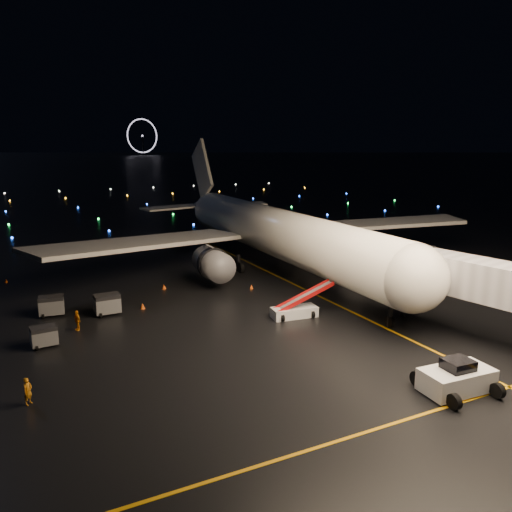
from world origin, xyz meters
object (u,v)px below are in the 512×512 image
object	(u,v)px
belt_loader	(294,301)
baggage_cart_2	(44,337)
airliner	(263,203)
crew_c	(77,320)
crew_a	(28,391)
baggage_cart_0	(107,304)
baggage_cart_1	(52,306)
pushback_tug	(457,376)

from	to	relation	value
belt_loader	baggage_cart_2	bearing A→B (deg)	179.27
airliner	crew_c	world-z (taller)	airliner
crew_a	baggage_cart_0	world-z (taller)	baggage_cart_0
airliner	crew_c	distance (m)	28.95
baggage_cart_0	baggage_cart_1	distance (m)	5.00
belt_loader	baggage_cart_1	bearing A→B (deg)	159.42
baggage_cart_2	pushback_tug	bearing A→B (deg)	-45.96
crew_c	baggage_cart_2	distance (m)	3.72
crew_c	baggage_cart_0	xyz separation A→B (m)	(3.01, 2.99, 0.08)
crew_c	baggage_cart_0	world-z (taller)	baggage_cart_0
pushback_tug	crew_c	xyz separation A→B (m)	(-20.00, 21.92, -0.21)
crew_c	baggage_cart_2	world-z (taller)	crew_c
airliner	crew_c	size ratio (longest dim) A/B	32.82
belt_loader	crew_a	xyz separation A→B (m)	(-22.29, -6.32, -0.61)
airliner	baggage_cart_2	world-z (taller)	airliner
airliner	baggage_cart_2	distance (m)	32.49
airliner	belt_loader	bearing A→B (deg)	-107.73
baggage_cart_2	airliner	bearing A→B (deg)	25.10
airliner	baggage_cart_0	bearing A→B (deg)	-152.50
crew_c	crew_a	bearing A→B (deg)	-38.27
baggage_cart_1	crew_c	bearing A→B (deg)	-66.17
crew_c	baggage_cart_2	bearing A→B (deg)	-65.93
crew_a	baggage_cart_0	xyz separation A→B (m)	(7.28, 14.60, 0.09)
pushback_tug	baggage_cart_1	bearing A→B (deg)	132.42
pushback_tug	crew_c	size ratio (longest dim) A/B	2.61
baggage_cart_0	baggage_cart_1	world-z (taller)	baggage_cart_0
pushback_tug	baggage_cart_0	bearing A→B (deg)	127.89
airliner	pushback_tug	world-z (taller)	airliner
belt_loader	baggage_cart_1	xyz separation A→B (m)	(-19.62, 10.21, -0.56)
pushback_tug	baggage_cart_2	distance (m)	29.92
crew_a	baggage_cart_1	bearing A→B (deg)	33.06
crew_a	baggage_cart_2	xyz separation A→B (m)	(1.51, 9.11, -0.06)
crew_c	baggage_cart_1	distance (m)	5.18
crew_a	baggage_cart_2	distance (m)	9.24
belt_loader	crew_a	bearing A→B (deg)	-157.25
baggage_cart_0	baggage_cart_1	xyz separation A→B (m)	(-4.61, 1.94, -0.03)
baggage_cart_1	pushback_tug	bearing A→B (deg)	-45.34
airliner	crew_a	xyz separation A→B (m)	(-28.77, -25.22, -7.24)
belt_loader	crew_a	distance (m)	23.18
airliner	pushback_tug	bearing A→B (deg)	-96.01
crew_a	airliner	bearing A→B (deg)	-6.55
crew_c	baggage_cart_1	size ratio (longest dim) A/B	0.81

